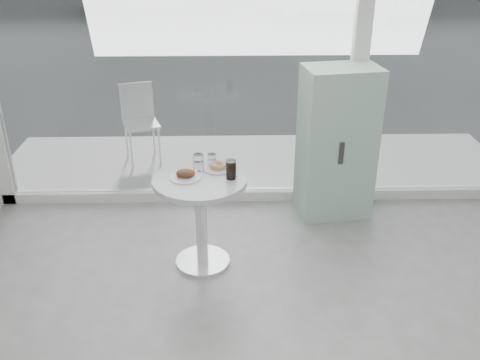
{
  "coord_description": "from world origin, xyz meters",
  "views": [
    {
      "loc": [
        -0.28,
        -1.73,
        2.54
      ],
      "look_at": [
        -0.2,
        1.7,
        0.85
      ],
      "focal_mm": 40.0,
      "sensor_mm": 36.0,
      "label": 1
    }
  ],
  "objects_px": {
    "patio_chair": "(140,117)",
    "cola_glass": "(231,170)",
    "main_table": "(201,204)",
    "water_tumbler_a": "(198,163)",
    "water_tumbler_b": "(212,161)",
    "plate_donut": "(218,167)",
    "plate_fritter": "(186,175)",
    "mint_cabinet": "(337,143)"
  },
  "relations": [
    {
      "from": "plate_fritter",
      "to": "mint_cabinet",
      "type": "bearing_deg",
      "value": 32.41
    },
    {
      "from": "patio_chair",
      "to": "cola_glass",
      "type": "distance_m",
      "value": 2.31
    },
    {
      "from": "main_table",
      "to": "water_tumbler_a",
      "type": "distance_m",
      "value": 0.32
    },
    {
      "from": "plate_donut",
      "to": "main_table",
      "type": "bearing_deg",
      "value": -131.65
    },
    {
      "from": "water_tumbler_a",
      "to": "plate_donut",
      "type": "bearing_deg",
      "value": 2.34
    },
    {
      "from": "patio_chair",
      "to": "plate_fritter",
      "type": "xyz_separation_m",
      "value": [
        0.66,
        -2.04,
        0.26
      ]
    },
    {
      "from": "main_table",
      "to": "cola_glass",
      "type": "distance_m",
      "value": 0.38
    },
    {
      "from": "main_table",
      "to": "water_tumbler_a",
      "type": "bearing_deg",
      "value": 95.87
    },
    {
      "from": "main_table",
      "to": "patio_chair",
      "type": "relative_size",
      "value": 0.9
    },
    {
      "from": "water_tumbler_b",
      "to": "main_table",
      "type": "bearing_deg",
      "value": -113.34
    },
    {
      "from": "main_table",
      "to": "plate_fritter",
      "type": "distance_m",
      "value": 0.27
    },
    {
      "from": "water_tumbler_a",
      "to": "water_tumbler_b",
      "type": "relative_size",
      "value": 1.2
    },
    {
      "from": "water_tumbler_b",
      "to": "mint_cabinet",
      "type": "bearing_deg",
      "value": 29.37
    },
    {
      "from": "plate_donut",
      "to": "water_tumbler_a",
      "type": "relative_size",
      "value": 1.77
    },
    {
      "from": "mint_cabinet",
      "to": "cola_glass",
      "type": "bearing_deg",
      "value": -147.63
    },
    {
      "from": "water_tumbler_b",
      "to": "cola_glass",
      "type": "height_order",
      "value": "cola_glass"
    },
    {
      "from": "water_tumbler_a",
      "to": "cola_glass",
      "type": "distance_m",
      "value": 0.3
    },
    {
      "from": "patio_chair",
      "to": "water_tumbler_b",
      "type": "xyz_separation_m",
      "value": [
        0.85,
        -1.84,
        0.28
      ]
    },
    {
      "from": "main_table",
      "to": "cola_glass",
      "type": "xyz_separation_m",
      "value": [
        0.24,
        -0.01,
        0.29
      ]
    },
    {
      "from": "mint_cabinet",
      "to": "plate_fritter",
      "type": "height_order",
      "value": "mint_cabinet"
    },
    {
      "from": "patio_chair",
      "to": "cola_glass",
      "type": "relative_size",
      "value": 5.69
    },
    {
      "from": "plate_donut",
      "to": "cola_glass",
      "type": "distance_m",
      "value": 0.2
    },
    {
      "from": "plate_fritter",
      "to": "plate_donut",
      "type": "relative_size",
      "value": 1.02
    },
    {
      "from": "water_tumbler_b",
      "to": "water_tumbler_a",
      "type": "bearing_deg",
      "value": -151.59
    },
    {
      "from": "patio_chair",
      "to": "plate_donut",
      "type": "height_order",
      "value": "patio_chair"
    },
    {
      "from": "patio_chair",
      "to": "water_tumbler_a",
      "type": "bearing_deg",
      "value": -87.27
    },
    {
      "from": "water_tumbler_a",
      "to": "water_tumbler_b",
      "type": "xyz_separation_m",
      "value": [
        0.1,
        0.06,
        -0.01
      ]
    },
    {
      "from": "main_table",
      "to": "patio_chair",
      "type": "distance_m",
      "value": 2.18
    },
    {
      "from": "main_table",
      "to": "cola_glass",
      "type": "relative_size",
      "value": 5.14
    },
    {
      "from": "patio_chair",
      "to": "mint_cabinet",
      "type": "bearing_deg",
      "value": -50.58
    },
    {
      "from": "plate_fritter",
      "to": "cola_glass",
      "type": "distance_m",
      "value": 0.34
    },
    {
      "from": "main_table",
      "to": "water_tumbler_b",
      "type": "distance_m",
      "value": 0.35
    },
    {
      "from": "patio_chair",
      "to": "plate_donut",
      "type": "bearing_deg",
      "value": -83.29
    },
    {
      "from": "water_tumbler_b",
      "to": "cola_glass",
      "type": "distance_m",
      "value": 0.26
    },
    {
      "from": "plate_fritter",
      "to": "plate_donut",
      "type": "bearing_deg",
      "value": 32.18
    },
    {
      "from": "plate_donut",
      "to": "patio_chair",
      "type": "bearing_deg",
      "value": 115.56
    },
    {
      "from": "patio_chair",
      "to": "cola_glass",
      "type": "height_order",
      "value": "cola_glass"
    },
    {
      "from": "cola_glass",
      "to": "water_tumbler_b",
      "type": "bearing_deg",
      "value": 124.72
    },
    {
      "from": "water_tumbler_b",
      "to": "patio_chair",
      "type": "bearing_deg",
      "value": 114.91
    },
    {
      "from": "plate_fritter",
      "to": "water_tumbler_b",
      "type": "xyz_separation_m",
      "value": [
        0.19,
        0.2,
        0.02
      ]
    },
    {
      "from": "water_tumbler_b",
      "to": "cola_glass",
      "type": "relative_size",
      "value": 0.72
    },
    {
      "from": "mint_cabinet",
      "to": "plate_donut",
      "type": "bearing_deg",
      "value": -156.25
    }
  ]
}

